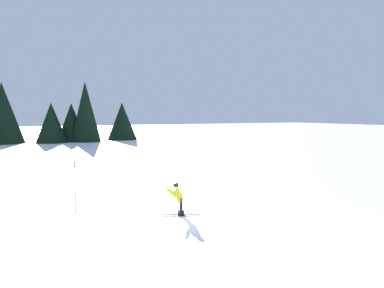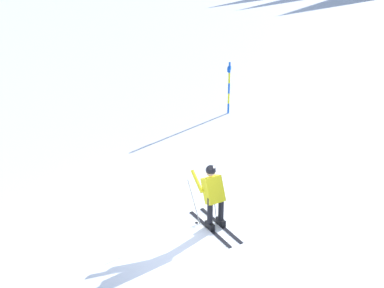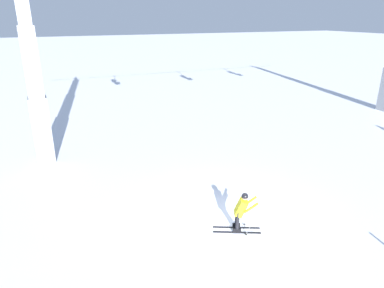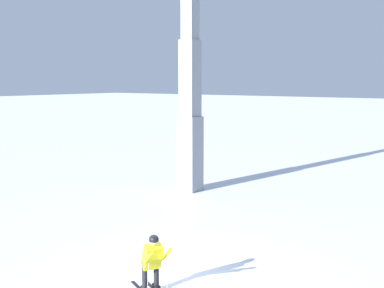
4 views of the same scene
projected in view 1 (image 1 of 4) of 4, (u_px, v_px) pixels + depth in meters
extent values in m
plane|color=white|center=(186.00, 222.00, 15.96)|extent=(260.00, 260.00, 0.00)
cube|color=black|center=(181.00, 216.00, 16.88)|extent=(1.58, 0.85, 0.01)
cube|color=black|center=(181.00, 214.00, 16.87)|extent=(0.30, 0.22, 0.16)
cylinder|color=black|center=(181.00, 205.00, 16.84)|extent=(0.13, 0.13, 0.66)
cube|color=black|center=(181.00, 214.00, 17.18)|extent=(1.58, 0.85, 0.01)
cube|color=black|center=(181.00, 212.00, 17.17)|extent=(0.30, 0.22, 0.16)
cylinder|color=black|center=(181.00, 204.00, 17.14)|extent=(0.13, 0.13, 0.66)
cube|color=gold|center=(179.00, 195.00, 16.95)|extent=(0.61, 0.59, 0.66)
sphere|color=tan|center=(176.00, 186.00, 16.91)|extent=(0.22, 0.22, 0.22)
sphere|color=black|center=(176.00, 185.00, 16.91)|extent=(0.24, 0.24, 0.24)
cylinder|color=gold|center=(171.00, 193.00, 16.70)|extent=(0.48, 0.30, 0.44)
cylinder|color=gray|center=(170.00, 207.00, 16.71)|extent=(0.46, 0.12, 1.15)
cylinder|color=black|center=(174.00, 216.00, 16.70)|extent=(0.07, 0.07, 0.01)
cylinder|color=gold|center=(171.00, 191.00, 17.16)|extent=(0.48, 0.30, 0.44)
cylinder|color=gray|center=(171.00, 204.00, 17.26)|extent=(0.37, 0.32, 1.15)
cylinder|color=black|center=(174.00, 212.00, 17.34)|extent=(0.07, 0.07, 0.01)
cylinder|color=blue|center=(75.00, 191.00, 21.40)|extent=(0.07, 0.07, 0.39)
cylinder|color=yellow|center=(75.00, 184.00, 21.37)|extent=(0.07, 0.07, 0.39)
cylinder|color=blue|center=(75.00, 178.00, 21.34)|extent=(0.07, 0.07, 0.39)
cylinder|color=yellow|center=(75.00, 171.00, 21.31)|extent=(0.07, 0.07, 0.39)
cylinder|color=blue|center=(75.00, 164.00, 21.27)|extent=(0.07, 0.07, 0.39)
cylinder|color=blue|center=(74.00, 165.00, 21.27)|extent=(0.01, 0.28, 0.28)
cone|color=black|center=(122.00, 121.00, 65.97)|extent=(5.17, 5.17, 6.58)
cone|color=black|center=(85.00, 112.00, 61.02)|extent=(4.85, 4.85, 9.88)
cone|color=black|center=(72.00, 122.00, 61.77)|extent=(4.79, 4.79, 6.37)
cone|color=black|center=(51.00, 123.00, 58.95)|extent=(4.89, 4.89, 6.36)
cone|color=black|center=(2.00, 113.00, 57.39)|extent=(6.28, 6.28, 9.48)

